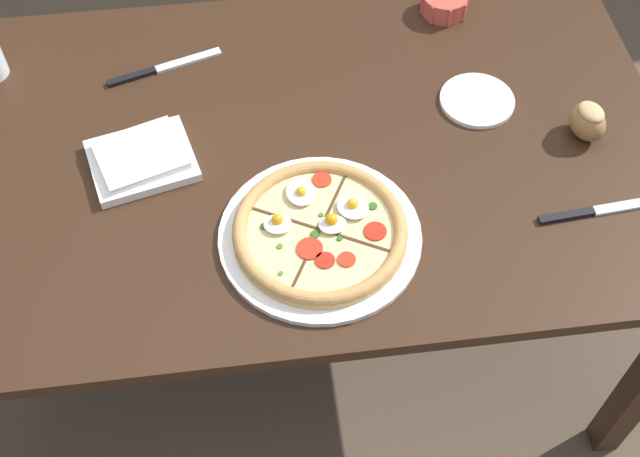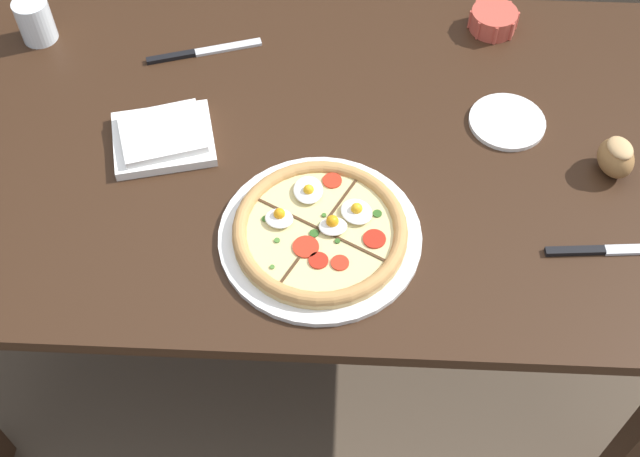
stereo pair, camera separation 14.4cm
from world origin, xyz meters
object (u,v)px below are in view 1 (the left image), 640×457
side_saucer (477,100)px  knife_spare (163,68)px  dining_table (284,173)px  ramekin_bowl (445,3)px  napkin_folded (142,159)px  pizza (320,231)px  bread_piece_near (588,121)px  knife_main (602,210)px

side_saucer → knife_spare: bearing=164.3°
dining_table → side_saucer: (0.42, 0.07, 0.09)m
ramekin_bowl → side_saucer: ramekin_bowl is taller
napkin_folded → side_saucer: napkin_folded is taller
pizza → side_saucer: pizza is taller
dining_table → ramekin_bowl: bearing=41.8°
pizza → bread_piece_near: size_ratio=3.77×
bread_piece_near → knife_spare: 0.89m
napkin_folded → knife_spare: napkin_folded is taller
pizza → side_saucer: size_ratio=2.39×
ramekin_bowl → side_saucer: size_ratio=0.71×
napkin_folded → bread_piece_near: 0.88m
knife_spare → bread_piece_near: bearing=-37.0°
knife_main → dining_table: bearing=153.3°
ramekin_bowl → knife_main: 0.63m
pizza → knife_spare: (-0.28, 0.49, -0.02)m
pizza → knife_main: pizza is taller
pizza → side_saucer: (0.37, 0.30, -0.01)m
pizza → ramekin_bowl: bearing=58.7°
napkin_folded → pizza: bearing=-34.2°
knife_spare → ramekin_bowl: bearing=-7.6°
ramekin_bowl → knife_spare: (-0.64, -0.11, -0.02)m
napkin_folded → side_saucer: (0.69, 0.08, -0.01)m
pizza → knife_main: (0.53, -0.01, -0.02)m
knife_main → knife_spare: (-0.81, 0.49, 0.00)m
bread_piece_near → knife_main: 0.20m
pizza → knife_spare: size_ratio=1.50×
side_saucer → pizza: bearing=-140.6°
pizza → napkin_folded: bearing=145.8°
bread_piece_near → side_saucer: 0.23m
ramekin_bowl → bread_piece_near: bearing=-64.1°
pizza → ramekin_bowl: (0.36, 0.60, 0.01)m
knife_spare → knife_main: bearing=-48.5°
pizza → knife_main: bearing=-0.7°
dining_table → knife_spare: knife_spare is taller
dining_table → side_saucer: size_ratio=10.04×
ramekin_bowl → napkin_folded: 0.78m
pizza → napkin_folded: 0.39m
pizza → bread_piece_near: 0.59m
pizza → napkin_folded: size_ratio=1.62×
pizza → bread_piece_near: bread_piece_near is taller
dining_table → knife_main: knife_main is taller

